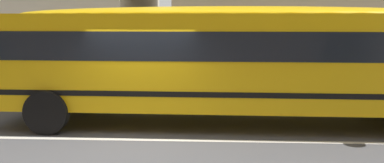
# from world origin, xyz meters

# --- Properties ---
(ground_plane) EXTENTS (400.00, 400.00, 0.00)m
(ground_plane) POSITION_xyz_m (0.00, 0.00, 0.00)
(ground_plane) COLOR #4C4C4F
(sidewalk_far) EXTENTS (120.00, 3.00, 0.01)m
(sidewalk_far) POSITION_xyz_m (0.00, 7.99, 0.01)
(sidewalk_far) COLOR gray
(sidewalk_far) RESTS_ON ground_plane
(lane_centreline) EXTENTS (110.00, 0.16, 0.01)m
(lane_centreline) POSITION_xyz_m (0.00, 0.00, 0.00)
(lane_centreline) COLOR silver
(lane_centreline) RESTS_ON ground_plane
(school_bus) EXTENTS (13.70, 3.40, 3.05)m
(school_bus) POSITION_xyz_m (2.42, 1.61, 1.81)
(school_bus) COLOR yellow
(school_bus) RESTS_ON ground_plane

